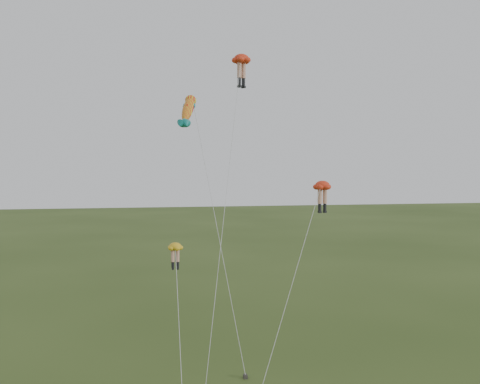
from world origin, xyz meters
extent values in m
plane|color=#2E4217|center=(0.00, 0.00, 0.00)|extent=(300.00, 300.00, 0.00)
ellipsoid|color=red|center=(1.51, 7.39, 21.98)|extent=(2.12, 2.12, 0.76)
cylinder|color=tan|center=(1.32, 7.25, 21.09)|extent=(0.34, 0.34, 1.16)
cylinder|color=black|center=(1.32, 7.25, 20.22)|extent=(0.26, 0.26, 0.58)
cube|color=black|center=(1.32, 7.25, 19.84)|extent=(0.35, 0.39, 0.17)
cylinder|color=tan|center=(1.70, 7.52, 21.09)|extent=(0.34, 0.34, 1.16)
cylinder|color=black|center=(1.70, 7.52, 20.22)|extent=(0.26, 0.26, 0.58)
cube|color=black|center=(1.70, 7.52, 19.84)|extent=(0.35, 0.39, 0.17)
cylinder|color=silver|center=(-0.47, 2.90, 11.29)|extent=(4.00, 9.00, 22.15)
ellipsoid|color=red|center=(8.12, 7.30, 12.16)|extent=(1.75, 1.75, 0.76)
cylinder|color=tan|center=(7.89, 7.26, 11.26)|extent=(0.34, 0.34, 1.16)
cylinder|color=black|center=(7.89, 7.26, 10.40)|extent=(0.26, 0.26, 0.58)
cube|color=black|center=(7.89, 7.26, 10.02)|extent=(0.24, 0.36, 0.17)
cylinder|color=tan|center=(8.35, 7.34, 11.26)|extent=(0.34, 0.34, 1.16)
cylinder|color=black|center=(8.35, 7.34, 10.40)|extent=(0.26, 0.26, 0.58)
cube|color=black|center=(8.35, 7.34, 10.02)|extent=(0.24, 0.36, 0.17)
cylinder|color=silver|center=(4.48, 2.37, 6.37)|extent=(7.31, 9.88, 12.33)
ellipsoid|color=gold|center=(-4.12, 0.50, 8.56)|extent=(1.02, 1.02, 0.51)
cylinder|color=tan|center=(-4.28, 0.50, 7.96)|extent=(0.23, 0.23, 0.78)
cylinder|color=black|center=(-4.28, 0.50, 7.38)|extent=(0.18, 0.18, 0.39)
cube|color=black|center=(-4.28, 0.50, 7.13)|extent=(0.13, 0.23, 0.11)
cylinder|color=tan|center=(-3.97, 0.50, 7.96)|extent=(0.23, 0.23, 0.78)
cylinder|color=black|center=(-3.97, 0.50, 7.38)|extent=(0.18, 0.18, 0.39)
cube|color=black|center=(-3.97, 0.50, 7.13)|extent=(0.13, 0.23, 0.11)
cylinder|color=silver|center=(-4.09, -1.91, 4.51)|extent=(0.09, 4.84, 8.60)
ellipsoid|color=yellow|center=(-2.68, 6.73, 18.02)|extent=(1.83, 3.34, 2.84)
sphere|color=yellow|center=(-2.68, 6.73, 18.02)|extent=(1.24, 1.48, 1.27)
cone|color=#137E7D|center=(-2.68, 6.73, 18.02)|extent=(1.02, 1.33, 1.22)
cone|color=#137E7D|center=(-2.68, 6.73, 18.02)|extent=(1.02, 1.33, 1.22)
cone|color=#137E7D|center=(-2.68, 6.73, 18.02)|extent=(0.58, 0.75, 0.68)
cone|color=#137E7D|center=(-2.68, 6.73, 18.02)|extent=(0.58, 0.75, 0.68)
cone|color=red|center=(-2.68, 6.73, 18.02)|extent=(0.62, 0.76, 0.67)
cylinder|color=silver|center=(-1.20, 3.18, 9.12)|extent=(2.99, 7.12, 17.81)
cube|color=black|center=(0.28, -0.36, 0.12)|extent=(0.25, 0.35, 0.24)
camera|label=1|loc=(-6.38, -33.52, 13.60)|focal=40.00mm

